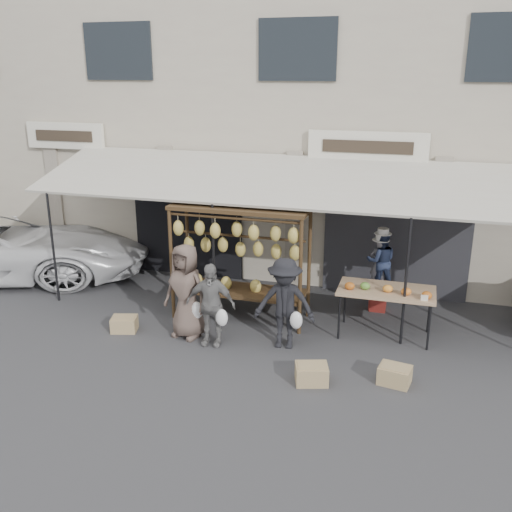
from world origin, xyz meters
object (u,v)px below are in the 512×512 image
at_px(produce_table, 386,292).
at_px(vendor_right, 381,261).
at_px(banana_rack, 240,241).
at_px(crate_far, 124,324).
at_px(customer_right, 285,304).
at_px(crate_near_a, 312,374).
at_px(customer_left, 186,291).
at_px(vendor_left, 379,265).
at_px(customer_mid, 211,304).
at_px(crate_near_b, 395,375).

bearing_deg(produce_table, vendor_right, 99.64).
bearing_deg(banana_rack, crate_far, -148.06).
relative_size(vendor_right, crate_far, 2.62).
xyz_separation_m(customer_right, crate_near_a, (0.70, -1.06, -0.66)).
bearing_deg(vendor_right, banana_rack, 12.68).
height_order(customer_left, crate_far, customer_left).
xyz_separation_m(vendor_left, crate_near_a, (-0.71, -3.17, -0.81)).
relative_size(customer_mid, customer_right, 0.92).
bearing_deg(crate_far, customer_left, 7.29).
height_order(vendor_right, customer_left, customer_left).
distance_m(customer_mid, crate_far, 1.83).
bearing_deg(customer_left, produce_table, 29.08).
height_order(vendor_left, crate_far, vendor_left).
relative_size(produce_table, vendor_left, 1.59).
bearing_deg(customer_mid, vendor_right, 36.33).
height_order(vendor_left, customer_right, customer_right).
relative_size(customer_mid, crate_near_a, 3.04).
height_order(banana_rack, crate_near_b, banana_rack).
bearing_deg(customer_mid, customer_right, 6.84).
relative_size(vendor_right, customer_mid, 0.80).
relative_size(produce_table, customer_right, 1.05).
xyz_separation_m(banana_rack, customer_right, (1.11, -0.94, -0.75)).
xyz_separation_m(produce_table, crate_far, (-4.63, -1.14, -0.73)).
bearing_deg(produce_table, customer_left, -163.94).
bearing_deg(vendor_left, produce_table, 109.12).
relative_size(customer_mid, crate_far, 3.29).
xyz_separation_m(vendor_right, crate_far, (-4.43, -2.33, -0.90)).
bearing_deg(customer_right, crate_near_a, -61.26).
distance_m(banana_rack, produce_table, 2.84).
distance_m(customer_left, crate_far, 1.42).
bearing_deg(customer_mid, crate_far, 174.42).
bearing_deg(crate_near_a, customer_right, 123.37).
bearing_deg(customer_left, vendor_left, 47.43).
relative_size(produce_table, customer_left, 0.98).
bearing_deg(crate_near_b, vendor_left, 100.50).
relative_size(banana_rack, customer_mid, 1.74).
distance_m(produce_table, vendor_left, 1.23).
bearing_deg(crate_near_a, crate_far, 167.32).
bearing_deg(crate_far, banana_rack, 31.94).
xyz_separation_m(vendor_left, customer_right, (-1.41, -2.11, -0.15)).
bearing_deg(crate_far, vendor_right, 27.76).
height_order(vendor_left, customer_mid, customer_mid).
height_order(vendor_right, crate_far, vendor_right).
bearing_deg(vendor_right, crate_far, 15.99).
relative_size(produce_table, crate_near_b, 3.58).
xyz_separation_m(crate_near_a, crate_near_b, (1.23, 0.34, -0.01)).
relative_size(banana_rack, customer_right, 1.60).
relative_size(customer_mid, crate_near_b, 3.15).
bearing_deg(crate_near_a, produce_table, 64.50).
bearing_deg(vendor_right, crate_near_a, 65.08).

